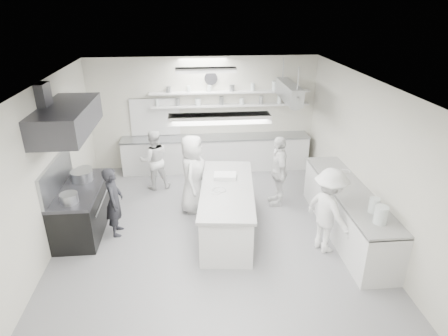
{
  "coord_description": "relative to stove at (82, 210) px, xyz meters",
  "views": [
    {
      "loc": [
        -0.38,
        -6.5,
        4.34
      ],
      "look_at": [
        0.28,
        0.6,
        1.17
      ],
      "focal_mm": 30.72,
      "sensor_mm": 36.0,
      "label": 1
    }
  ],
  "objects": [
    {
      "name": "floor",
      "position": [
        2.6,
        -0.4,
        -0.46
      ],
      "size": [
        6.0,
        7.0,
        0.02
      ],
      "primitive_type": "cube",
      "color": "gray",
      "rests_on": "ground"
    },
    {
      "name": "ceiling",
      "position": [
        2.6,
        -0.4,
        2.56
      ],
      "size": [
        6.0,
        7.0,
        0.02
      ],
      "primitive_type": "cube",
      "color": "white",
      "rests_on": "wall_back"
    },
    {
      "name": "wall_back",
      "position": [
        2.6,
        3.1,
        1.05
      ],
      "size": [
        6.0,
        0.04,
        3.0
      ],
      "primitive_type": "cube",
      "color": "beige",
      "rests_on": "floor"
    },
    {
      "name": "wall_front",
      "position": [
        2.6,
        -3.9,
        1.05
      ],
      "size": [
        6.0,
        0.04,
        3.0
      ],
      "primitive_type": "cube",
      "color": "beige",
      "rests_on": "floor"
    },
    {
      "name": "wall_left",
      "position": [
        -0.4,
        -0.4,
        1.05
      ],
      "size": [
        0.04,
        7.0,
        3.0
      ],
      "primitive_type": "cube",
      "color": "beige",
      "rests_on": "floor"
    },
    {
      "name": "wall_right",
      "position": [
        5.6,
        -0.4,
        1.05
      ],
      "size": [
        0.04,
        7.0,
        3.0
      ],
      "primitive_type": "cube",
      "color": "beige",
      "rests_on": "floor"
    },
    {
      "name": "stove",
      "position": [
        0.0,
        0.0,
        0.0
      ],
      "size": [
        0.8,
        1.8,
        0.9
      ],
      "primitive_type": "cube",
      "color": "black",
      "rests_on": "floor"
    },
    {
      "name": "exhaust_hood",
      "position": [
        0.0,
        -0.0,
        1.9
      ],
      "size": [
        0.85,
        2.0,
        0.5
      ],
      "primitive_type": "cube",
      "color": "#37373D",
      "rests_on": "wall_left"
    },
    {
      "name": "back_counter",
      "position": [
        2.9,
        2.8,
        0.01
      ],
      "size": [
        5.0,
        0.6,
        0.92
      ],
      "primitive_type": "cube",
      "color": "silver",
      "rests_on": "floor"
    },
    {
      "name": "shelf_lower",
      "position": [
        3.3,
        2.97,
        1.3
      ],
      "size": [
        4.2,
        0.26,
        0.04
      ],
      "primitive_type": "cube",
      "color": "silver",
      "rests_on": "wall_back"
    },
    {
      "name": "shelf_upper",
      "position": [
        3.3,
        2.97,
        1.65
      ],
      "size": [
        4.2,
        0.26,
        0.04
      ],
      "primitive_type": "cube",
      "color": "silver",
      "rests_on": "wall_back"
    },
    {
      "name": "pass_through_window",
      "position": [
        1.3,
        3.08,
        1.0
      ],
      "size": [
        1.3,
        0.04,
        1.0
      ],
      "primitive_type": "cube",
      "color": "black",
      "rests_on": "wall_back"
    },
    {
      "name": "wall_clock",
      "position": [
        2.8,
        3.06,
        2.0
      ],
      "size": [
        0.32,
        0.05,
        0.32
      ],
      "primitive_type": "cylinder",
      "rotation": [
        1.57,
        0.0,
        0.0
      ],
      "color": "white",
      "rests_on": "wall_back"
    },
    {
      "name": "right_counter",
      "position": [
        5.25,
        -0.6,
        0.02
      ],
      "size": [
        0.74,
        3.3,
        0.94
      ],
      "primitive_type": "cube",
      "color": "silver",
      "rests_on": "floor"
    },
    {
      "name": "pot_rack",
      "position": [
        4.6,
        2.0,
        1.85
      ],
      "size": [
        0.3,
        1.6,
        0.4
      ],
      "primitive_type": "cube",
      "color": "#979AA0",
      "rests_on": "ceiling"
    },
    {
      "name": "light_fixture_front",
      "position": [
        2.6,
        -2.2,
        2.49
      ],
      "size": [
        1.3,
        0.25,
        0.1
      ],
      "primitive_type": "cube",
      "color": "silver",
      "rests_on": "ceiling"
    },
    {
      "name": "light_fixture_rear",
      "position": [
        2.6,
        1.4,
        2.49
      ],
      "size": [
        1.3,
        0.25,
        0.1
      ],
      "primitive_type": "cube",
      "color": "silver",
      "rests_on": "ceiling"
    },
    {
      "name": "prep_island",
      "position": [
        2.89,
        -0.28,
        0.01
      ],
      "size": [
        1.2,
        2.59,
        0.92
      ],
      "primitive_type": "cube",
      "rotation": [
        0.0,
        0.0,
        -0.11
      ],
      "color": "silver",
      "rests_on": "floor"
    },
    {
      "name": "stove_pot",
      "position": [
        0.0,
        0.34,
        0.59
      ],
      "size": [
        0.44,
        0.44,
        0.25
      ],
      "primitive_type": "cylinder",
      "color": "#979AA0",
      "rests_on": "stove"
    },
    {
      "name": "cook_stove",
      "position": [
        0.69,
        -0.18,
        0.26
      ],
      "size": [
        0.36,
        0.53,
        1.42
      ],
      "primitive_type": "imported",
      "rotation": [
        0.0,
        0.0,
        1.6
      ],
      "color": "#222328",
      "rests_on": "floor"
    },
    {
      "name": "cook_back",
      "position": [
        1.32,
        1.79,
        0.3
      ],
      "size": [
        0.82,
        0.69,
        1.49
      ],
      "primitive_type": "imported",
      "rotation": [
        0.0,
        0.0,
        -2.96
      ],
      "color": "silver",
      "rests_on": "floor"
    },
    {
      "name": "cook_island_left",
      "position": [
        2.24,
        0.62,
        0.42
      ],
      "size": [
        0.71,
        0.94,
        1.75
      ],
      "primitive_type": "imported",
      "rotation": [
        0.0,
        0.0,
        1.38
      ],
      "color": "silver",
      "rests_on": "floor"
    },
    {
      "name": "cook_island_right",
      "position": [
        4.15,
        0.73,
        0.36
      ],
      "size": [
        0.44,
        0.97,
        1.63
      ],
      "primitive_type": "imported",
      "rotation": [
        0.0,
        0.0,
        -1.61
      ],
      "color": "silver",
      "rests_on": "floor"
    },
    {
      "name": "cook_right",
      "position": [
        4.66,
        -1.09,
        0.37
      ],
      "size": [
        0.98,
        1.22,
        1.64
      ],
      "primitive_type": "imported",
      "rotation": [
        0.0,
        0.0,
        1.98
      ],
      "color": "silver",
      "rests_on": "floor"
    },
    {
      "name": "bowl_island_a",
      "position": [
        2.74,
        -0.39,
        0.5
      ],
      "size": [
        0.31,
        0.31,
        0.06
      ],
      "primitive_type": "imported",
      "rotation": [
        0.0,
        0.0,
        0.42
      ],
      "color": "#979AA0",
      "rests_on": "prep_island"
    },
    {
      "name": "bowl_island_b",
      "position": [
        2.66,
        -0.49,
        0.5
      ],
      "size": [
        0.24,
        0.24,
        0.06
      ],
      "primitive_type": "imported",
      "rotation": [
        0.0,
        0.0,
        0.43
      ],
      "color": "silver",
      "rests_on": "prep_island"
    },
    {
      "name": "bowl_right",
      "position": [
        5.46,
        0.21,
        0.52
      ],
      "size": [
        0.25,
        0.25,
        0.05
      ],
      "primitive_type": "imported",
      "rotation": [
        0.0,
        0.0,
        -0.23
      ],
      "color": "silver",
      "rests_on": "right_counter"
    }
  ]
}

